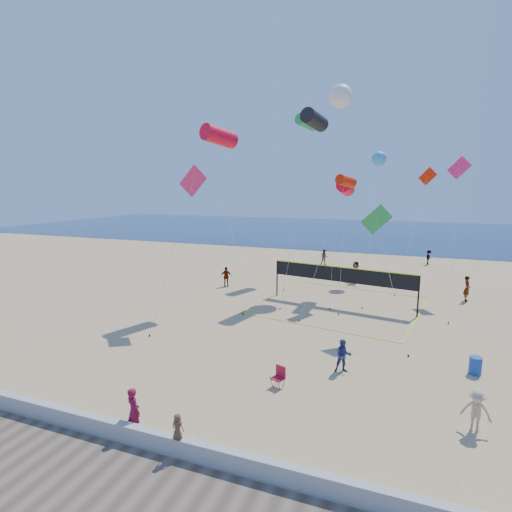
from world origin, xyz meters
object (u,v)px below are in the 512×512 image
(volleyball_net, at_px, (342,279))
(trash_barrel, at_px, (475,365))
(woman, at_px, (134,411))
(camp_chair, at_px, (279,375))

(volleyball_net, bearing_deg, trash_barrel, -39.16)
(woman, distance_m, camp_chair, 5.84)
(woman, xyz_separation_m, camp_chair, (3.46, 4.70, -0.33))
(trash_barrel, bearing_deg, volleyball_net, 130.82)
(camp_chair, xyz_separation_m, trash_barrel, (7.59, 4.08, -0.10))
(camp_chair, height_order, trash_barrel, camp_chair)
(woman, relative_size, camp_chair, 1.68)
(woman, bearing_deg, camp_chair, -102.54)
(volleyball_net, bearing_deg, woman, -93.25)
(woman, relative_size, volleyball_net, 0.14)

